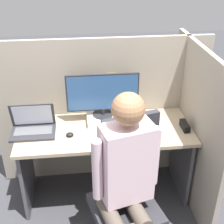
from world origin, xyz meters
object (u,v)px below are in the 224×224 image
object	(u,v)px
laptop	(33,127)
stapler	(185,126)
carrot_toy	(113,141)
office_chair	(127,188)
monitor	(103,94)
person	(126,175)
paper_box	(103,118)

from	to	relation	value
laptop	stapler	bearing A→B (deg)	-3.97
carrot_toy	office_chair	distance (m)	0.38
monitor	person	world-z (taller)	person
office_chair	person	xyz separation A→B (m)	(-0.04, -0.15, 0.26)
stapler	carrot_toy	distance (m)	0.65
paper_box	office_chair	distance (m)	0.71
laptop	office_chair	bearing A→B (deg)	-36.61
carrot_toy	office_chair	world-z (taller)	office_chair
person	paper_box	bearing A→B (deg)	95.65
laptop	stapler	xyz separation A→B (m)	(1.27, -0.09, -0.02)
person	carrot_toy	bearing A→B (deg)	94.17
monitor	office_chair	bearing A→B (deg)	-79.68
paper_box	person	size ratio (longest dim) A/B	0.21
stapler	office_chair	world-z (taller)	office_chair
laptop	person	bearing A→B (deg)	-45.48
monitor	laptop	world-z (taller)	monitor
laptop	monitor	bearing A→B (deg)	12.21
carrot_toy	person	size ratio (longest dim) A/B	0.12
laptop	office_chair	xyz separation A→B (m)	(0.71, -0.53, -0.25)
person	stapler	bearing A→B (deg)	45.04
monitor	laptop	distance (m)	0.64
monitor	laptop	size ratio (longest dim) A/B	1.71
monitor	carrot_toy	xyz separation A→B (m)	(0.05, -0.36, -0.24)
laptop	person	size ratio (longest dim) A/B	0.27
paper_box	carrot_toy	xyz separation A→B (m)	(0.05, -0.36, -0.01)
laptop	carrot_toy	bearing A→B (deg)	-20.11
paper_box	laptop	bearing A→B (deg)	-168.05
carrot_toy	person	distance (m)	0.45
laptop	office_chair	world-z (taller)	office_chair
stapler	carrot_toy	xyz separation A→B (m)	(-0.63, -0.15, -0.01)
stapler	laptop	bearing A→B (deg)	176.03
paper_box	carrot_toy	distance (m)	0.36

